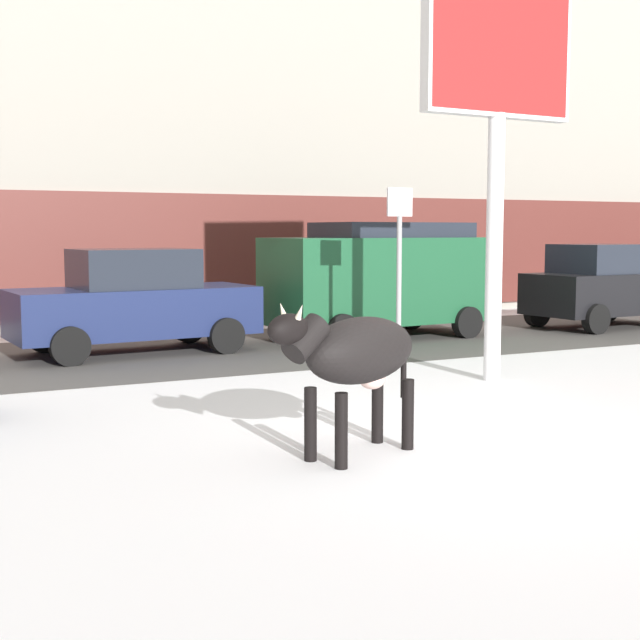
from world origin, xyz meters
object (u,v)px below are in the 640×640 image
cow_black (356,354)px  car_black_hatchback (602,286)px  car_navy_sedan (134,302)px  car_darkgreen_van (381,276)px  pedestrian_near_billboard (338,285)px  billboard (498,76)px  street_sign (399,262)px

cow_black → car_black_hatchback: car_black_hatchback is taller
car_navy_sedan → car_black_hatchback: size_ratio=1.19×
car_darkgreen_van → car_black_hatchback: bearing=-6.3°
car_navy_sedan → pedestrian_near_billboard: (5.67, 3.10, -0.03)m
car_navy_sedan → car_darkgreen_van: size_ratio=0.91×
pedestrian_near_billboard → car_darkgreen_van: bearing=-101.7°
billboard → car_black_hatchback: (6.48, 4.49, -3.39)m
cow_black → car_navy_sedan: (-0.10, 7.91, -0.09)m
cow_black → car_darkgreen_van: bearing=58.1°
billboard → street_sign: (-0.57, 1.65, -2.64)m
billboard → car_navy_sedan: billboard is taller
car_darkgreen_van → cow_black: bearing=-121.9°
car_darkgreen_van → pedestrian_near_billboard: 3.17m
cow_black → pedestrian_near_billboard: bearing=63.2°
car_black_hatchback → street_sign: (-7.05, -2.84, 0.74)m
billboard → car_black_hatchback: billboard is taller
pedestrian_near_billboard → car_navy_sedan: bearing=-151.3°
car_navy_sedan → pedestrian_near_billboard: 6.46m
billboard → car_navy_sedan: 7.26m
billboard → street_sign: billboard is taller
car_navy_sedan → car_darkgreen_van: 5.04m
billboard → car_darkgreen_van: 6.05m
car_black_hatchback → street_sign: bearing=-158.1°
street_sign → car_navy_sedan: bearing=134.3°
billboard → car_black_hatchback: 8.58m
car_black_hatchback → billboard: bearing=-145.2°
car_black_hatchback → car_navy_sedan: bearing=176.8°
cow_black → pedestrian_near_billboard: pedestrian_near_billboard is taller
car_black_hatchback → pedestrian_near_billboard: size_ratio=2.09×
cow_black → car_black_hatchback: size_ratio=0.53×
car_navy_sedan → billboard: bearing=-52.4°
car_darkgreen_van → pedestrian_near_billboard: bearing=78.3°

